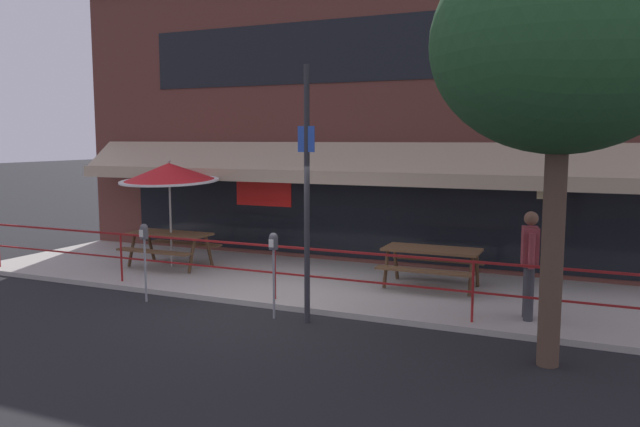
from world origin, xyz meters
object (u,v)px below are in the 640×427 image
(picnic_table_centre, at_px, (432,257))
(street_tree_curbside, at_px, (570,26))
(pedestrian_walking, at_px, (530,259))
(patio_umbrella_left, at_px, (169,173))
(parking_meter_far, at_px, (273,249))
(picnic_table_left, at_px, (170,240))
(street_sign_pole, at_px, (307,193))
(parking_meter_near, at_px, (144,239))

(picnic_table_centre, relative_size, street_tree_curbside, 0.30)
(pedestrian_walking, bearing_deg, patio_umbrella_left, 172.20)
(parking_meter_far, distance_m, street_tree_curbside, 5.37)
(pedestrian_walking, height_order, parking_meter_far, pedestrian_walking)
(picnic_table_left, height_order, picnic_table_centre, same)
(pedestrian_walking, bearing_deg, street_sign_pole, -158.42)
(pedestrian_walking, height_order, street_tree_curbside, street_tree_curbside)
(patio_umbrella_left, relative_size, street_tree_curbside, 0.40)
(patio_umbrella_left, distance_m, parking_meter_far, 4.61)
(patio_umbrella_left, height_order, parking_meter_far, patio_umbrella_left)
(patio_umbrella_left, height_order, parking_meter_near, patio_umbrella_left)
(pedestrian_walking, distance_m, street_tree_curbside, 3.72)
(picnic_table_centre, xyz_separation_m, street_tree_curbside, (2.40, -3.21, 3.57))
(picnic_table_centre, distance_m, parking_meter_near, 5.32)
(patio_umbrella_left, distance_m, street_tree_curbside, 8.89)
(parking_meter_far, distance_m, street_sign_pole, 1.11)
(picnic_table_centre, height_order, street_tree_curbside, street_tree_curbside)
(parking_meter_far, bearing_deg, street_sign_pole, 2.44)
(pedestrian_walking, bearing_deg, street_tree_curbside, -73.95)
(picnic_table_centre, height_order, patio_umbrella_left, patio_umbrella_left)
(picnic_table_centre, distance_m, street_tree_curbside, 5.36)
(parking_meter_near, xyz_separation_m, street_tree_curbside, (6.95, -0.49, 3.12))
(picnic_table_left, xyz_separation_m, patio_umbrella_left, (-0.00, 0.04, 1.47))
(picnic_table_left, xyz_separation_m, picnic_table_centre, (5.76, 0.41, 0.00))
(street_sign_pole, distance_m, street_tree_curbside, 4.37)
(pedestrian_walking, bearing_deg, picnic_table_left, 172.51)
(pedestrian_walking, relative_size, street_tree_curbside, 0.29)
(patio_umbrella_left, bearing_deg, street_sign_pole, -27.82)
(pedestrian_walking, height_order, street_sign_pole, street_sign_pole)
(patio_umbrella_left, distance_m, street_sign_pole, 4.99)
(pedestrian_walking, bearing_deg, parking_meter_near, -168.54)
(parking_meter_near, bearing_deg, street_tree_curbside, -4.01)
(parking_meter_near, distance_m, parking_meter_far, 2.61)
(parking_meter_far, xyz_separation_m, street_sign_pole, (0.59, 0.02, 0.94))
(street_sign_pole, bearing_deg, picnic_table_left, 152.61)
(picnic_table_centre, xyz_separation_m, patio_umbrella_left, (-5.76, -0.37, 1.47))
(parking_meter_far, height_order, street_tree_curbside, street_tree_curbside)
(street_sign_pole, bearing_deg, pedestrian_walking, 21.58)
(pedestrian_walking, relative_size, parking_meter_far, 1.20)
(picnic_table_centre, relative_size, parking_meter_far, 1.27)
(picnic_table_centre, distance_m, patio_umbrella_left, 5.96)
(picnic_table_left, bearing_deg, picnic_table_centre, 4.07)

